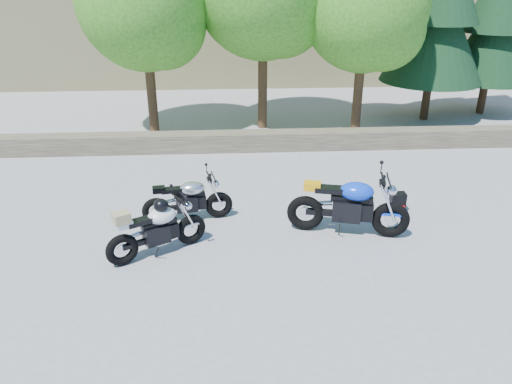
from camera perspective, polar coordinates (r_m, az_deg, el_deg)
ground at (r=8.80m, az=-0.91°, el=-7.18°), size 90.00×90.00×0.00m
stone_wall at (r=13.71m, az=-1.98°, el=5.82°), size 22.00×0.55×0.50m
tree_decid_left at (r=14.81m, az=-12.29°, el=20.09°), size 3.67×3.67×5.62m
tree_decid_right at (r=15.02m, az=12.82°, el=19.58°), size 3.54×3.54×5.41m
conifer_near at (r=17.02m, az=20.31°, el=19.86°), size 3.17×3.17×7.06m
conifer_far at (r=18.53m, az=25.96°, el=17.94°), size 2.82×2.82×6.27m
silver_bike at (r=9.83m, az=-7.76°, el=-0.95°), size 1.78×0.57×0.90m
white_bike at (r=8.75m, az=-11.32°, el=-4.08°), size 1.67×1.06×1.03m
blue_bike at (r=9.38m, az=10.58°, el=-1.64°), size 2.25×0.84×1.14m
backpack at (r=10.61m, az=15.87°, el=-1.17°), size 0.30×0.26×0.41m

